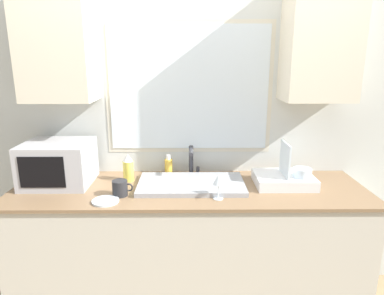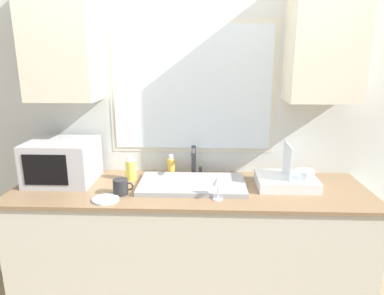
% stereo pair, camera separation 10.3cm
% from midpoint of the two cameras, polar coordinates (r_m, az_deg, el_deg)
% --- Properties ---
extents(countertop, '(2.32, 0.69, 0.91)m').
position_cam_midpoint_polar(countertop, '(2.47, 0.95, -16.47)').
color(countertop, beige).
rests_on(countertop, ground_plane).
extents(wall_back, '(6.00, 0.38, 2.60)m').
position_cam_midpoint_polar(wall_back, '(2.46, 1.23, 7.09)').
color(wall_back, silver).
rests_on(wall_back, ground_plane).
extents(sink_basin, '(0.70, 0.40, 0.03)m').
position_cam_midpoint_polar(sink_basin, '(2.28, 1.35, -6.12)').
color(sink_basin, '#9EA0A5').
rests_on(sink_basin, countertop).
extents(faucet, '(0.08, 0.19, 0.22)m').
position_cam_midpoint_polar(faucet, '(2.43, 1.56, -1.84)').
color(faucet, '#333338').
rests_on(faucet, countertop).
extents(microwave, '(0.43, 0.38, 0.29)m').
position_cam_midpoint_polar(microwave, '(2.48, -19.70, -2.17)').
color(microwave, '#B2B2B7').
rests_on(microwave, countertop).
extents(dish_rack, '(0.38, 0.30, 0.29)m').
position_cam_midpoint_polar(dish_rack, '(2.36, 16.88, -5.13)').
color(dish_rack, white).
rests_on(dish_rack, countertop).
extents(spray_bottle, '(0.07, 0.07, 0.19)m').
position_cam_midpoint_polar(spray_bottle, '(2.40, -8.97, -3.27)').
color(spray_bottle, '#D8CC4C').
rests_on(spray_bottle, countertop).
extents(soap_bottle, '(0.06, 0.06, 0.15)m').
position_cam_midpoint_polar(soap_bottle, '(2.49, -2.31, -3.08)').
color(soap_bottle, gold).
rests_on(soap_bottle, countertop).
extents(mug_near_sink, '(0.13, 0.09, 0.10)m').
position_cam_midpoint_polar(mug_near_sink, '(2.18, -10.45, -6.48)').
color(mug_near_sink, '#262628').
rests_on(mug_near_sink, countertop).
extents(wine_glass, '(0.07, 0.07, 0.16)m').
position_cam_midpoint_polar(wine_glass, '(2.05, 5.80, -5.60)').
color(wine_glass, silver).
rests_on(wine_glass, countertop).
extents(small_plate, '(0.16, 0.16, 0.01)m').
position_cam_midpoint_polar(small_plate, '(2.12, -12.84, -8.43)').
color(small_plate, silver).
rests_on(small_plate, countertop).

